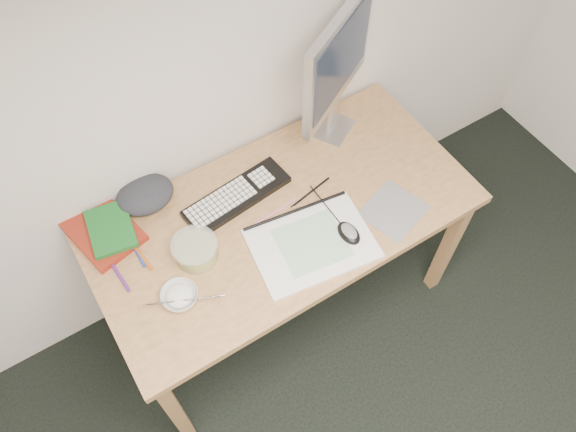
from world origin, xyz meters
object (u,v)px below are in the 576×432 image
(keyboard, at_px, (237,196))
(monitor, at_px, (338,63))
(sketchpad, at_px, (312,244))
(rice_bowl, at_px, (180,296))
(desk, at_px, (283,226))

(keyboard, bearing_deg, monitor, 4.67)
(keyboard, bearing_deg, sketchpad, -74.53)
(keyboard, xyz_separation_m, rice_bowl, (-0.36, -0.25, 0.01))
(desk, xyz_separation_m, keyboard, (-0.11, 0.15, 0.09))
(sketchpad, height_order, keyboard, keyboard)
(monitor, bearing_deg, keyboard, 161.75)
(desk, relative_size, sketchpad, 3.35)
(monitor, bearing_deg, sketchpad, -161.19)
(sketchpad, xyz_separation_m, monitor, (0.36, 0.41, 0.34))
(sketchpad, relative_size, rice_bowl, 3.38)
(keyboard, relative_size, monitor, 0.75)
(rice_bowl, bearing_deg, sketchpad, -6.68)
(rice_bowl, bearing_deg, monitor, 22.62)
(monitor, relative_size, rice_bowl, 4.45)
(keyboard, height_order, monitor, monitor)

